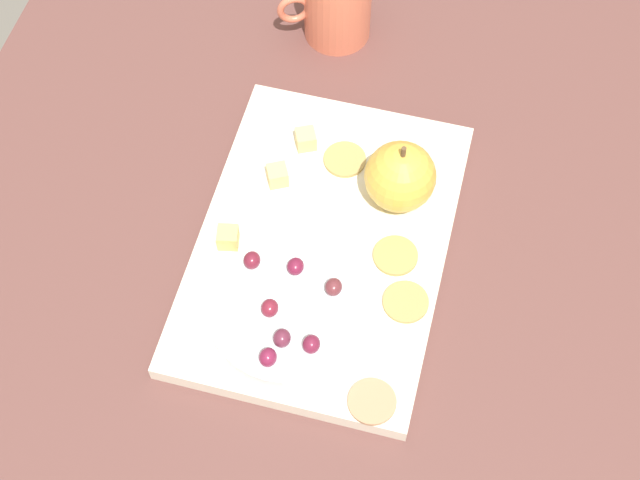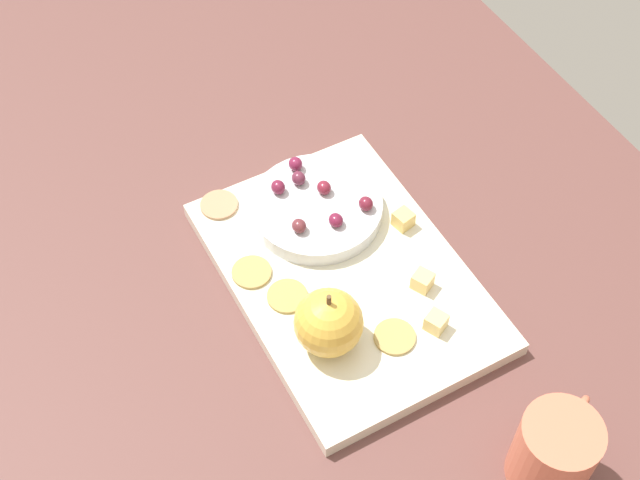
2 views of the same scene
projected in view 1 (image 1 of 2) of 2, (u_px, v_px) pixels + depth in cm
name	position (u px, v px, depth cm)	size (l,w,h in cm)	color
table	(342.00, 263.00, 98.88)	(144.99, 91.65, 3.61)	brown
platter	(322.00, 249.00, 96.51)	(35.78, 24.93, 1.98)	silver
serving_dish	(289.00, 311.00, 90.73)	(15.67, 15.67, 2.06)	silver
apple_whole	(400.00, 177.00, 95.41)	(7.37, 7.37, 7.37)	gold
apple_stem	(403.00, 152.00, 91.71)	(0.50, 0.50, 1.20)	brown
cheese_cube_0	(306.00, 139.00, 101.07)	(2.06, 2.06, 2.06)	#E5C876
cheese_cube_1	(277.00, 175.00, 98.70)	(2.06, 2.06, 2.06)	#EDC674
cheese_cube_2	(228.00, 237.00, 94.88)	(2.06, 2.06, 2.06)	#EAC468
cracker_0	(395.00, 256.00, 94.74)	(4.56, 4.56, 0.40)	tan
cracker_1	(372.00, 402.00, 86.94)	(4.56, 4.56, 0.40)	tan
cracker_2	(345.00, 159.00, 100.74)	(4.56, 4.56, 0.40)	tan
cracker_3	(406.00, 302.00, 92.14)	(4.56, 4.56, 0.40)	tan
grape_0	(270.00, 308.00, 88.84)	(1.82, 1.64, 1.59)	maroon
grape_1	(252.00, 260.00, 91.43)	(1.82, 1.64, 1.64)	maroon
grape_2	(282.00, 338.00, 87.23)	(1.82, 1.64, 1.67)	#5F2438
grape_3	(334.00, 287.00, 90.00)	(1.82, 1.64, 1.55)	brown
grape_4	(268.00, 357.00, 86.24)	(1.82, 1.64, 1.71)	maroon
grape_5	(295.00, 266.00, 91.16)	(1.82, 1.64, 1.51)	maroon
grape_6	(313.00, 345.00, 86.89)	(1.82, 1.64, 1.68)	maroon
cup	(337.00, 3.00, 108.75)	(7.81, 10.52, 9.44)	#D96D4F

